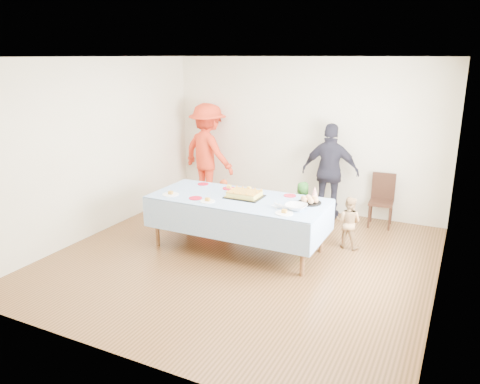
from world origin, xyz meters
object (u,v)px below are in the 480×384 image
at_px(dining_chair, 382,197).
at_px(birthday_cake, 244,194).
at_px(adult_left, 208,153).
at_px(party_table, 238,202).

bearing_deg(dining_chair, birthday_cake, -134.26).
xyz_separation_m(birthday_cake, dining_chair, (1.60, 1.89, -0.34)).
bearing_deg(dining_chair, adult_left, 176.37).
relative_size(dining_chair, adult_left, 0.47).
height_order(dining_chair, adult_left, adult_left).
xyz_separation_m(party_table, adult_left, (-1.60, 1.94, 0.21)).
relative_size(birthday_cake, adult_left, 0.27).
bearing_deg(party_table, birthday_cake, 44.20).
relative_size(party_table, dining_chair, 2.88).
xyz_separation_m(birthday_cake, adult_left, (-1.67, 1.87, 0.11)).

